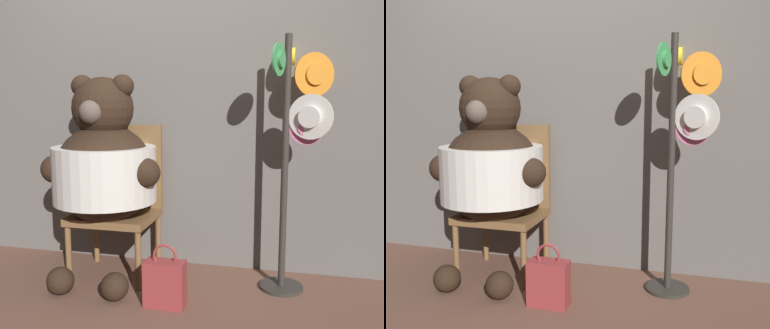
{
  "view_description": "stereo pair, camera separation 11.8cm",
  "coord_description": "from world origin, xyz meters",
  "views": [
    {
      "loc": [
        0.85,
        -2.45,
        1.2
      ],
      "look_at": [
        0.21,
        0.21,
        0.8
      ],
      "focal_mm": 40.0,
      "sensor_mm": 36.0,
      "label": 1
    },
    {
      "loc": [
        0.97,
        -2.42,
        1.2
      ],
      "look_at": [
        0.21,
        0.21,
        0.8
      ],
      "focal_mm": 40.0,
      "sensor_mm": 36.0,
      "label": 2
    }
  ],
  "objects": [
    {
      "name": "ground_plane",
      "position": [
        0.0,
        0.0,
        0.0
      ],
      "size": [
        14.0,
        14.0,
        0.0
      ],
      "primitive_type": "plane",
      "color": "brown"
    },
    {
      "name": "wall_back",
      "position": [
        0.0,
        0.6,
        1.38
      ],
      "size": [
        8.0,
        0.1,
        2.76
      ],
      "color": "#66605B",
      "rests_on": "ground_plane"
    },
    {
      "name": "chair",
      "position": [
        -0.34,
        0.32,
        0.54
      ],
      "size": [
        0.55,
        0.47,
        1.04
      ],
      "color": "brown",
      "rests_on": "ground_plane"
    },
    {
      "name": "teddy_bear",
      "position": [
        -0.37,
        0.14,
        0.78
      ],
      "size": [
        0.83,
        0.73,
        1.38
      ],
      "color": "black",
      "rests_on": "ground_plane"
    },
    {
      "name": "hat_display_rack",
      "position": [
        0.85,
        0.28,
        0.99
      ],
      "size": [
        0.42,
        0.52,
        1.61
      ],
      "color": "#332D28",
      "rests_on": "ground_plane"
    },
    {
      "name": "handbag_on_ground",
      "position": [
        0.13,
        -0.15,
        0.14
      ],
      "size": [
        0.24,
        0.12,
        0.38
      ],
      "color": "maroon",
      "rests_on": "ground_plane"
    }
  ]
}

